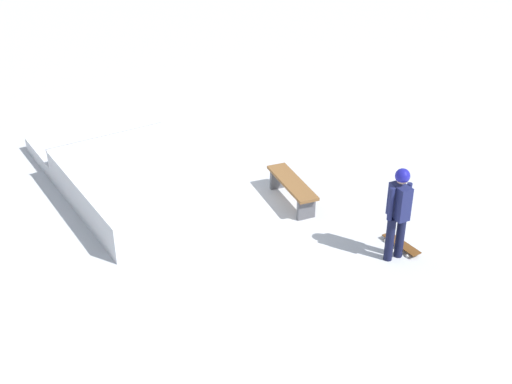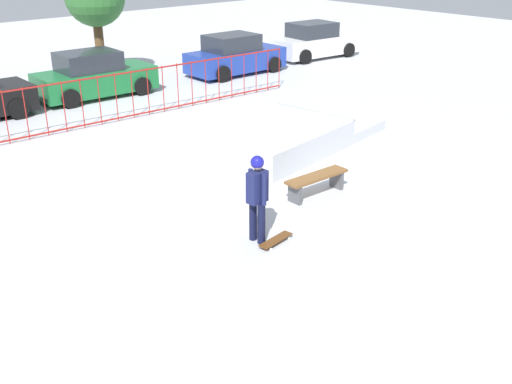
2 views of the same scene
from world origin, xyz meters
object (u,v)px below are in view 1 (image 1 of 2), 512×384
at_px(skateboard, 401,244).
at_px(park_bench, 292,187).
at_px(skater, 399,207).
at_px(skate_ramp, 132,177).

relative_size(skateboard, park_bench, 0.51).
relative_size(skater, park_bench, 1.07).
distance_m(skater, skateboard, 1.00).
height_order(skate_ramp, skater, skater).
distance_m(skate_ramp, skateboard, 5.51).
bearing_deg(park_bench, skater, -162.54).
bearing_deg(skate_ramp, park_bench, -131.46).
bearing_deg(skater, skateboard, -60.96).
bearing_deg(skateboard, skate_ramp, 35.39).
bearing_deg(skate_ramp, skater, -148.99).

